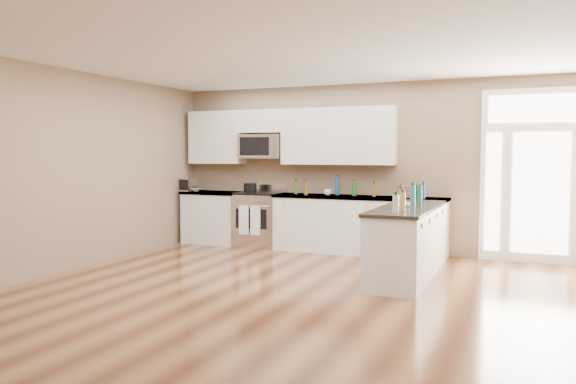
# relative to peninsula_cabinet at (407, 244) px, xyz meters

# --- Properties ---
(ground) EXTENTS (8.00, 8.00, 0.00)m
(ground) POSITION_rel_peninsula_cabinet_xyz_m (-0.93, -2.24, -0.43)
(ground) COLOR #4C2715
(room_shell) EXTENTS (8.00, 8.00, 8.00)m
(room_shell) POSITION_rel_peninsula_cabinet_xyz_m (-0.93, -2.24, 1.27)
(room_shell) COLOR #886F56
(room_shell) RESTS_ON ground
(back_cabinet_left) EXTENTS (1.10, 0.66, 0.94)m
(back_cabinet_left) POSITION_rel_peninsula_cabinet_xyz_m (-3.80, 1.45, 0.00)
(back_cabinet_left) COLOR white
(back_cabinet_left) RESTS_ON ground
(back_cabinet_right) EXTENTS (2.85, 0.66, 0.94)m
(back_cabinet_right) POSITION_rel_peninsula_cabinet_xyz_m (-1.08, 1.45, 0.00)
(back_cabinet_right) COLOR white
(back_cabinet_right) RESTS_ON ground
(peninsula_cabinet) EXTENTS (0.69, 2.32, 0.94)m
(peninsula_cabinet) POSITION_rel_peninsula_cabinet_xyz_m (0.00, 0.00, 0.00)
(peninsula_cabinet) COLOR white
(peninsula_cabinet) RESTS_ON ground
(upper_cabinet_left) EXTENTS (1.04, 0.33, 0.95)m
(upper_cabinet_left) POSITION_rel_peninsula_cabinet_xyz_m (-3.81, 1.59, 1.49)
(upper_cabinet_left) COLOR white
(upper_cabinet_left) RESTS_ON room_shell
(upper_cabinet_right) EXTENTS (1.94, 0.33, 0.95)m
(upper_cabinet_right) POSITION_rel_peninsula_cabinet_xyz_m (-1.50, 1.59, 1.49)
(upper_cabinet_right) COLOR white
(upper_cabinet_right) RESTS_ON room_shell
(upper_cabinet_short) EXTENTS (0.82, 0.33, 0.40)m
(upper_cabinet_short) POSITION_rel_peninsula_cabinet_xyz_m (-2.88, 1.59, 1.77)
(upper_cabinet_short) COLOR white
(upper_cabinet_short) RESTS_ON room_shell
(microwave) EXTENTS (0.78, 0.41, 0.42)m
(microwave) POSITION_rel_peninsula_cabinet_xyz_m (-2.88, 1.56, 1.33)
(microwave) COLOR silver
(microwave) RESTS_ON room_shell
(entry_door) EXTENTS (1.70, 0.10, 2.60)m
(entry_door) POSITION_rel_peninsula_cabinet_xyz_m (1.62, 1.71, 0.87)
(entry_door) COLOR white
(entry_door) RESTS_ON ground
(kitchen_range) EXTENTS (0.79, 0.70, 1.08)m
(kitchen_range) POSITION_rel_peninsula_cabinet_xyz_m (-2.88, 1.45, 0.04)
(kitchen_range) COLOR silver
(kitchen_range) RESTS_ON ground
(stockpot) EXTENTS (0.25, 0.25, 0.18)m
(stockpot) POSITION_rel_peninsula_cabinet_xyz_m (-3.04, 1.42, 0.60)
(stockpot) COLOR black
(stockpot) RESTS_ON kitchen_range
(toaster_oven) EXTENTS (0.36, 0.31, 0.26)m
(toaster_oven) POSITION_rel_peninsula_cabinet_xyz_m (-4.28, 1.31, 0.63)
(toaster_oven) COLOR silver
(toaster_oven) RESTS_ON back_cabinet_left
(cardboard_box) EXTENTS (0.27, 0.23, 0.19)m
(cardboard_box) POSITION_rel_peninsula_cabinet_xyz_m (-0.33, 1.49, 0.60)
(cardboard_box) COLOR brown
(cardboard_box) RESTS_ON back_cabinet_right
(bowl_left) EXTENTS (0.27, 0.27, 0.05)m
(bowl_left) POSITION_rel_peninsula_cabinet_xyz_m (-4.16, 1.36, 0.53)
(bowl_left) COLOR white
(bowl_left) RESTS_ON back_cabinet_left
(bowl_peninsula) EXTENTS (0.21, 0.21, 0.06)m
(bowl_peninsula) POSITION_rel_peninsula_cabinet_xyz_m (-0.04, -0.05, 0.53)
(bowl_peninsula) COLOR white
(bowl_peninsula) RESTS_ON peninsula_cabinet
(cup_counter) EXTENTS (0.16, 0.16, 0.09)m
(cup_counter) POSITION_rel_peninsula_cabinet_xyz_m (-1.61, 1.45, 0.55)
(cup_counter) COLOR white
(cup_counter) RESTS_ON back_cabinet_right
(counter_bottles) EXTENTS (2.39, 2.46, 0.30)m
(counter_bottles) POSITION_rel_peninsula_cabinet_xyz_m (-0.62, 0.73, 0.62)
(counter_bottles) COLOR #19591E
(counter_bottles) RESTS_ON back_cabinet_right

